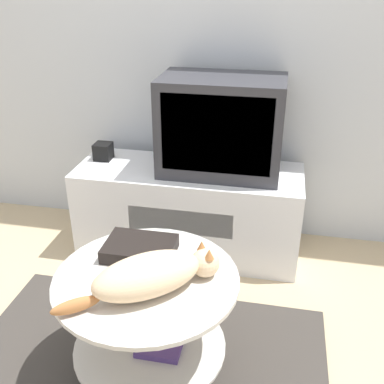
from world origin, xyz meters
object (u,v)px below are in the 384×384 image
at_px(tv, 221,126).
at_px(speaker, 103,151).
at_px(cat, 152,275).
at_px(dvd_box, 140,249).

distance_m(tv, speaker, 0.73).
height_order(speaker, cat, cat).
bearing_deg(tv, speaker, 177.97).
bearing_deg(tv, cat, -94.71).
distance_m(dvd_box, cat, 0.24).
bearing_deg(cat, speaker, 82.21).
bearing_deg(cat, dvd_box, 81.23).
distance_m(tv, dvd_box, 0.92).
bearing_deg(dvd_box, cat, -61.72).
bearing_deg(dvd_box, tv, 77.03).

